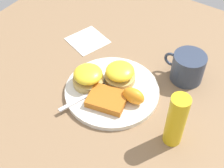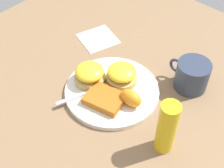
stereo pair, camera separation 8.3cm
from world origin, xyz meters
name	(u,v)px [view 1 (the left image)]	position (x,y,z in m)	size (l,w,h in m)	color
ground_plane	(112,92)	(0.00, 0.00, 0.00)	(1.10, 1.10, 0.00)	#846647
plate	(112,91)	(0.00, 0.00, 0.01)	(0.26, 0.26, 0.01)	silver
sandwich_benedict_left	(119,73)	(0.00, -0.04, 0.04)	(0.09, 0.09, 0.05)	tan
sandwich_benedict_right	(88,77)	(0.07, 0.02, 0.04)	(0.09, 0.09, 0.05)	tan
hashbrown_patty	(107,99)	(-0.01, 0.04, 0.02)	(0.10, 0.08, 0.02)	#B3621B
orange_wedge	(134,96)	(-0.07, 0.01, 0.04)	(0.06, 0.04, 0.04)	orange
fork	(98,90)	(0.03, 0.03, 0.02)	(0.09, 0.20, 0.00)	silver
cup	(188,67)	(-0.14, -0.16, 0.04)	(0.12, 0.09, 0.08)	#2D384C
napkin	(88,40)	(0.19, -0.14, 0.00)	(0.11, 0.11, 0.00)	white
condiment_bottle	(176,121)	(-0.20, 0.05, 0.07)	(0.04, 0.04, 0.15)	gold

